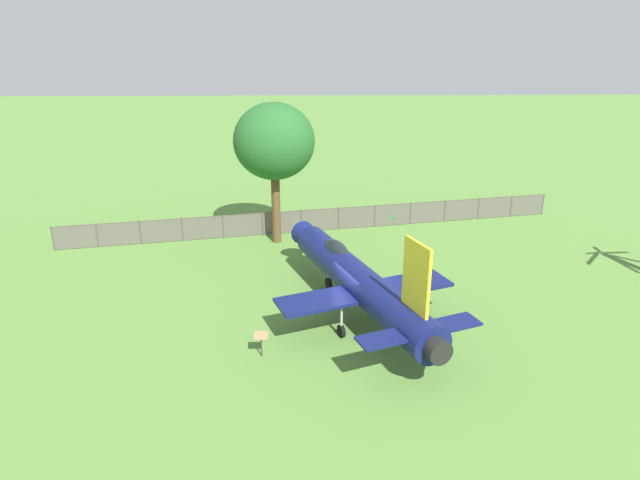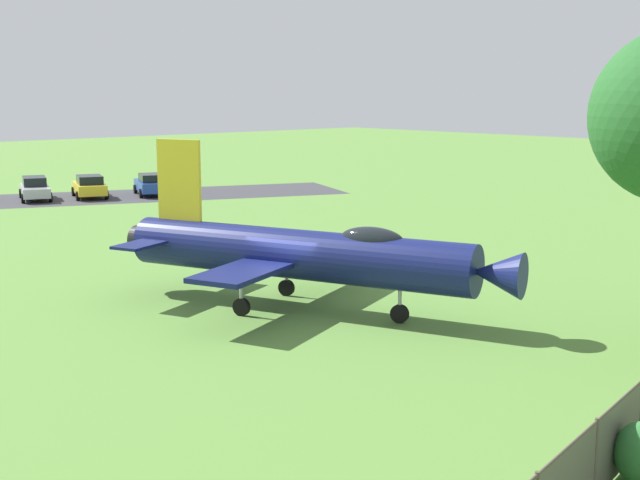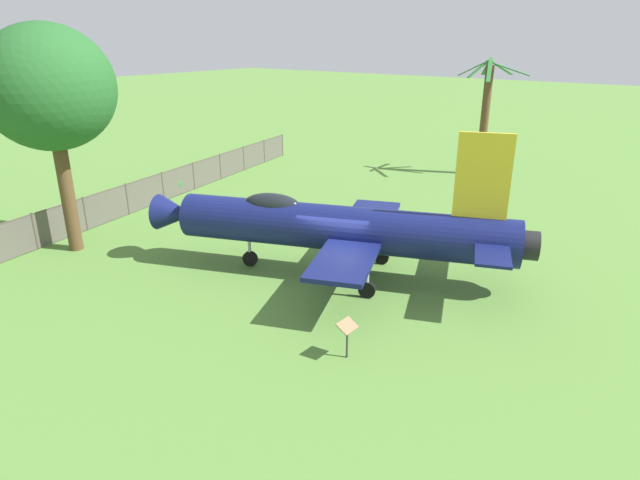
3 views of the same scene
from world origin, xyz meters
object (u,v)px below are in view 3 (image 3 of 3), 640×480
at_px(palm_tree, 485,117).
at_px(info_plaque, 347,331).
at_px(display_jet, 333,226).
at_px(shrub_near_fence, 174,183).
at_px(shade_tree, 49,89).

bearing_deg(palm_tree, info_plaque, 102.59).
bearing_deg(display_jet, shrub_near_fence, -36.52).
xyz_separation_m(display_jet, shade_tree, (10.37, 4.40, 4.67)).
distance_m(display_jet, shade_tree, 12.20).
bearing_deg(shrub_near_fence, shade_tree, 113.60).
height_order(display_jet, shrub_near_fence, display_jet).
height_order(shade_tree, shrub_near_fence, shade_tree).
bearing_deg(shade_tree, info_plaque, -179.91).
bearing_deg(info_plaque, shade_tree, 0.09).
bearing_deg(palm_tree, display_jet, 94.80).
bearing_deg(shade_tree, shrub_near_fence, -66.40).
distance_m(shade_tree, palm_tree, 25.08).
xyz_separation_m(shade_tree, palm_tree, (-8.79, -23.31, -2.92)).
bearing_deg(display_jet, shade_tree, 1.60).
distance_m(display_jet, palm_tree, 19.06).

